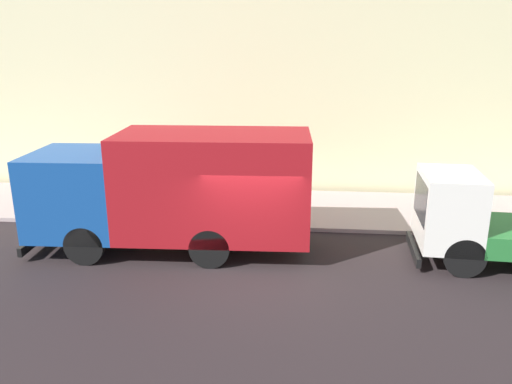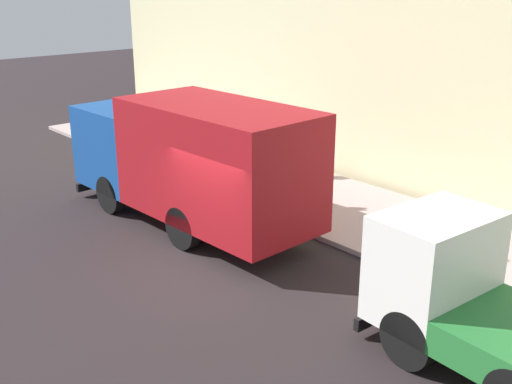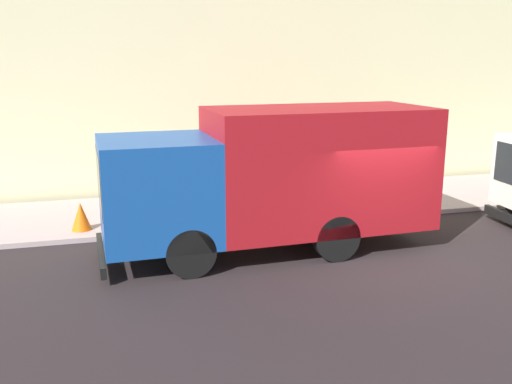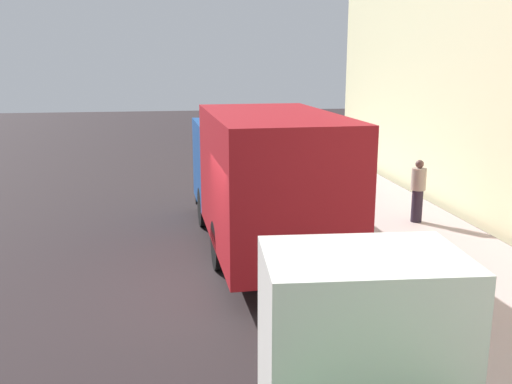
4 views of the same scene
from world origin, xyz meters
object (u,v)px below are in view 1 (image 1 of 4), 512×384
at_px(large_utility_truck, 176,187).
at_px(street_sign_post, 197,177).
at_px(small_flatbed_truck, 484,223).
at_px(pedestrian_walking, 172,174).
at_px(traffic_cone_orange, 64,202).

xyz_separation_m(large_utility_truck, street_sign_post, (2.04, -0.16, -0.24)).
height_order(small_flatbed_truck, street_sign_post, street_sign_post).
xyz_separation_m(pedestrian_walking, street_sign_post, (-2.38, -1.43, 0.55)).
xyz_separation_m(large_utility_truck, small_flatbed_truck, (-0.17, -8.15, -0.68)).
bearing_deg(street_sign_post, traffic_cone_orange, 85.81).
distance_m(traffic_cone_orange, street_sign_post, 4.73).
bearing_deg(traffic_cone_orange, pedestrian_walking, -57.11).
distance_m(small_flatbed_truck, pedestrian_walking, 10.47).
distance_m(small_flatbed_truck, traffic_cone_orange, 12.85).
distance_m(large_utility_truck, small_flatbed_truck, 8.18).
xyz_separation_m(small_flatbed_truck, traffic_cone_orange, (2.54, 12.58, -0.63)).
bearing_deg(small_flatbed_truck, pedestrian_walking, 67.80).
relative_size(small_flatbed_truck, street_sign_post, 1.97).
distance_m(large_utility_truck, pedestrian_walking, 4.67).
bearing_deg(pedestrian_walking, large_utility_truck, 134.28).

